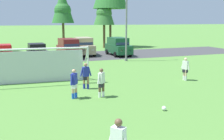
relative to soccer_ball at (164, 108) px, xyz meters
The scene contains 16 objects.
ground_plane 8.06m from the soccer_ball, 111.24° to the left, with size 400.00×400.00×0.00m, color #518438.
parking_lot_strip 20.59m from the soccer_ball, 98.15° to the left, with size 52.00×8.40×0.01m, color #3D3D3F.
soccer_ball is the anchor object (origin of this frame).
soccer_goal 9.65m from the soccer_ball, 125.02° to the left, with size 7.53×2.45×2.57m.
player_midfield_center 5.04m from the soccer_ball, 135.89° to the left, with size 0.57×0.60×1.64m.
player_defender_far 3.89m from the soccer_ball, 123.42° to the left, with size 0.63×0.53×1.64m.
player_winger_left 5.84m from the soccer_ball, 115.10° to the left, with size 0.74×0.31×1.64m.
player_trailing_back 7.05m from the soccer_ball, 46.92° to the left, with size 0.38×0.73×1.64m.
parked_car_slot_far_left 20.95m from the soccer_ball, 111.62° to the left, with size 2.25×4.31×1.72m.
parked_car_slot_left 20.04m from the soccer_ball, 102.25° to the left, with size 2.24×4.31×1.72m.
parked_car_slot_center_left 19.62m from the soccer_ball, 92.17° to the left, with size 2.34×4.70×2.16m.
parked_car_slot_center 21.13m from the soccer_ball, 86.14° to the left, with size 2.29×4.68×2.16m.
parked_car_slot_center_right 20.16m from the soccer_ball, 74.75° to the left, with size 2.18×4.62×2.16m.
tree_center_back 31.60m from the soccer_ball, 88.70° to the left, with size 3.41×3.41×9.09m.
tree_mid_right 29.73m from the soccer_ball, 77.10° to the left, with size 3.17×3.17×8.45m.
street_lamp 16.15m from the soccer_ball, 72.90° to the left, with size 2.00×0.32×7.57m.
Camera 1 is at (-3.59, -3.00, 4.27)m, focal length 42.55 mm.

